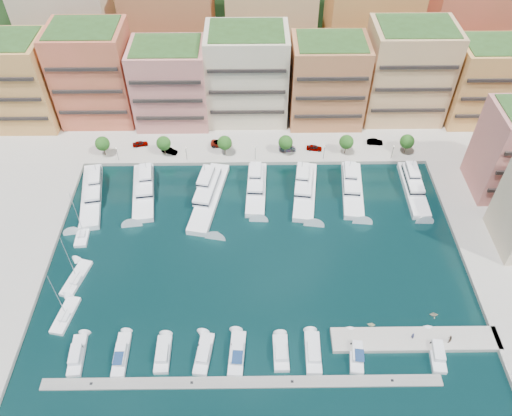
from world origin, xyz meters
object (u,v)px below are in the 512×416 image
object	(u,v)px
tree_2	(225,143)
cruiser_3	(204,354)
lamppost_2	(255,151)
yacht_4	(305,188)
yacht_2	(209,194)
car_2	(221,143)
lamppost_1	(186,151)
tender_1	(371,325)
tree_3	(286,142)
cruiser_4	(237,354)
lamppost_0	(117,152)
yacht_6	(413,186)
tender_3	(434,314)
car_5	(375,142)
yacht_3	(256,186)
car_0	(140,144)
yacht_0	(92,192)
person_1	(450,339)
cruiser_6	(313,353)
tree_4	(346,142)
sailboat_2	(83,234)
cruiser_9	(436,352)
person_0	(413,336)
tree_5	(407,142)
yacht_5	(352,187)
cruiser_7	(356,353)
sailboat_1	(76,279)
car_1	(170,151)
cruiser_1	(121,355)
tree_1	(164,143)
cruiser_2	(163,354)
lamppost_4	(393,150)
sailboat_0	(66,316)

from	to	relation	value
tree_2	cruiser_3	bearing A→B (deg)	-92.13
lamppost_2	yacht_4	distance (m)	17.01
yacht_2	car_2	bearing A→B (deg)	83.03
lamppost_1	car_2	world-z (taller)	lamppost_1
tender_1	car_2	size ratio (longest dim) A/B	0.28
tree_3	lamppost_1	world-z (taller)	tree_3
tree_3	cruiser_4	size ratio (longest dim) A/B	0.62
lamppost_0	yacht_6	size ratio (longest dim) A/B	0.22
tender_3	cruiser_4	bearing A→B (deg)	104.54
lamppost_0	car_5	size ratio (longest dim) A/B	0.97
yacht_3	car_0	world-z (taller)	yacht_3
yacht_0	cruiser_4	size ratio (longest dim) A/B	2.46
yacht_0	lamppost_2	bearing A→B (deg)	16.96
person_1	cruiser_6	bearing A→B (deg)	-33.12
tree_4	person_1	size ratio (longest dim) A/B	2.86
sailboat_2	person_1	world-z (taller)	sailboat_2
lamppost_2	tree_4	bearing A→B (deg)	5.47
cruiser_9	person_0	distance (m)	5.06
yacht_6	cruiser_4	distance (m)	62.20
tree_5	yacht_5	bearing A→B (deg)	-140.07
tender_1	tree_2	bearing A→B (deg)	40.03
yacht_4	tender_3	distance (m)	42.74
cruiser_7	car_5	world-z (taller)	car_5
yacht_0	person_1	xyz separation A→B (m)	(76.28, -41.70, 0.78)
person_0	person_1	size ratio (longest dim) A/B	0.83
sailboat_1	tree_4	bearing A→B (deg)	32.93
tender_3	tender_1	distance (m)	12.97
cruiser_6	car_1	distance (m)	67.44
yacht_6	car_5	size ratio (longest dim) A/B	4.49
tree_3	car_2	world-z (taller)	tree_3
yacht_6	lamppost_0	bearing A→B (deg)	171.62
lamppost_2	car_5	size ratio (longest dim) A/B	0.97
tree_4	lamppost_0	bearing A→B (deg)	-177.80
tree_5	cruiser_1	bearing A→B (deg)	-138.42
lamppost_2	cruiser_9	size ratio (longest dim) A/B	0.48
yacht_3	car_1	world-z (taller)	yacht_3
yacht_3	car_1	distance (m)	26.75
tree_1	car_1	distance (m)	3.29
cruiser_2	lamppost_1	bearing A→B (deg)	90.22
lamppost_0	person_1	distance (m)	89.96
tree_4	cruiser_9	world-z (taller)	tree_4
tree_4	sailboat_2	xyz separation A→B (m)	(-63.74, -27.64, -4.42)
lamppost_2	lamppost_4	distance (m)	36.00
yacht_3	yacht_6	size ratio (longest dim) A/B	0.96
yacht_2	cruiser_2	bearing A→B (deg)	-98.45
yacht_4	cruiser_4	world-z (taller)	yacht_4
tree_2	sailboat_1	xyz separation A→B (m)	(-30.20, -40.28, -4.43)
yacht_3	car_1	xyz separation A→B (m)	(-23.05, 13.56, 0.50)
lamppost_0	yacht_6	bearing A→B (deg)	-8.38
sailboat_1	sailboat_0	distance (m)	9.07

